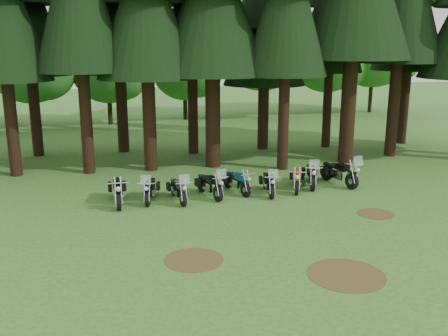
{
  "coord_description": "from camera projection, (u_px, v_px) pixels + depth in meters",
  "views": [
    {
      "loc": [
        -5.33,
        -15.72,
        6.32
      ],
      "look_at": [
        -0.39,
        5.0,
        1.0
      ],
      "focal_mm": 40.0,
      "sensor_mm": 36.0,
      "label": 1
    }
  ],
  "objects": [
    {
      "name": "motorcycle_1",
      "position": [
        150.0,
        190.0,
        20.53
      ],
      "size": [
        0.77,
        2.17,
        1.37
      ],
      "rotation": [
        0.0,
        0.0,
        -0.24
      ],
      "color": "black",
      "rests_on": "ground"
    },
    {
      "name": "pine_back_4",
      "position": [
        265.0,
        9.0,
        28.97
      ],
      "size": [
        4.94,
        4.94,
        13.78
      ],
      "color": "black",
      "rests_on": "ground"
    },
    {
      "name": "decid_2",
      "position": [
        33.0,
        62.0,
        37.4
      ],
      "size": [
        6.72,
        6.53,
        8.4
      ],
      "color": "black",
      "rests_on": "ground"
    },
    {
      "name": "motorcycle_3",
      "position": [
        210.0,
        186.0,
        21.1
      ],
      "size": [
        0.84,
        2.27,
        1.43
      ],
      "rotation": [
        0.0,
        0.0,
        0.25
      ],
      "color": "black",
      "rests_on": "ground"
    },
    {
      "name": "motorcycle_6",
      "position": [
        297.0,
        179.0,
        22.12
      ],
      "size": [
        0.96,
        2.13,
        0.91
      ],
      "rotation": [
        0.0,
        0.0,
        -0.38
      ],
      "color": "black",
      "rests_on": "ground"
    },
    {
      "name": "motorcycle_5",
      "position": [
        269.0,
        184.0,
        21.49
      ],
      "size": [
        0.58,
        2.16,
        1.35
      ],
      "rotation": [
        0.0,
        0.0,
        -0.15
      ],
      "color": "black",
      "rests_on": "ground"
    },
    {
      "name": "decid_7",
      "position": [
        379.0,
        45.0,
        45.75
      ],
      "size": [
        8.44,
        8.2,
        10.55
      ],
      "color": "black",
      "rests_on": "ground"
    },
    {
      "name": "motorcycle_8",
      "position": [
        339.0,
        173.0,
        22.89
      ],
      "size": [
        0.93,
        2.5,
        1.58
      ],
      "rotation": [
        0.0,
        0.0,
        0.25
      ],
      "color": "black",
      "rests_on": "ground"
    },
    {
      "name": "decid_3",
      "position": [
        111.0,
        67.0,
        39.13
      ],
      "size": [
        6.12,
        5.95,
        7.65
      ],
      "color": "black",
      "rests_on": "ground"
    },
    {
      "name": "decid_5",
      "position": [
        267.0,
        45.0,
        42.18
      ],
      "size": [
        8.45,
        8.21,
        10.56
      ],
      "color": "black",
      "rests_on": "ground"
    },
    {
      "name": "motorcycle_7",
      "position": [
        311.0,
        175.0,
        22.7
      ],
      "size": [
        0.97,
        2.34,
        1.49
      ],
      "rotation": [
        0.0,
        0.0,
        -0.3
      ],
      "color": "black",
      "rests_on": "ground"
    },
    {
      "name": "motorcycle_0",
      "position": [
        118.0,
        191.0,
        20.17
      ],
      "size": [
        0.34,
        2.46,
        1.0
      ],
      "rotation": [
        0.0,
        0.0,
        0.01
      ],
      "color": "black",
      "rests_on": "ground"
    },
    {
      "name": "motorcycle_2",
      "position": [
        178.0,
        190.0,
        20.5
      ],
      "size": [
        0.53,
        2.21,
        1.39
      ],
      "rotation": [
        0.0,
        0.0,
        0.11
      ],
      "color": "black",
      "rests_on": "ground"
    },
    {
      "name": "motorcycle_4",
      "position": [
        236.0,
        182.0,
        21.74
      ],
      "size": [
        0.71,
        2.12,
        0.88
      ],
      "rotation": [
        0.0,
        0.0,
        0.27
      ],
      "color": "black",
      "rests_on": "ground"
    },
    {
      "name": "ground",
      "position": [
        268.0,
        228.0,
        17.56
      ],
      "size": [
        120.0,
        120.0,
        0.0
      ],
      "primitive_type": "plane",
      "color": "#336B22",
      "rests_on": "ground"
    },
    {
      "name": "dirt_patch_1",
      "position": [
        376.0,
        214.0,
        19.04
      ],
      "size": [
        1.4,
        1.4,
        0.01
      ],
      "primitive_type": "cylinder",
      "color": "#4C3D1E",
      "rests_on": "ground"
    },
    {
      "name": "decid_6",
      "position": [
        331.0,
        56.0,
        45.13
      ],
      "size": [
        7.06,
        6.86,
        8.82
      ],
      "color": "black",
      "rests_on": "ground"
    },
    {
      "name": "dirt_patch_0",
      "position": [
        194.0,
        260.0,
        15.0
      ],
      "size": [
        1.8,
        1.8,
        0.01
      ],
      "primitive_type": "cylinder",
      "color": "#4C3D1E",
      "rests_on": "ground"
    },
    {
      "name": "dirt_patch_2",
      "position": [
        346.0,
        275.0,
        14.01
      ],
      "size": [
        2.2,
        2.2,
        0.01
      ],
      "primitive_type": "cylinder",
      "color": "#4C3D1E",
      "rests_on": "ground"
    },
    {
      "name": "decid_4",
      "position": [
        188.0,
        68.0,
        41.7
      ],
      "size": [
        5.93,
        5.76,
        7.41
      ],
      "color": "black",
      "rests_on": "ground"
    }
  ]
}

